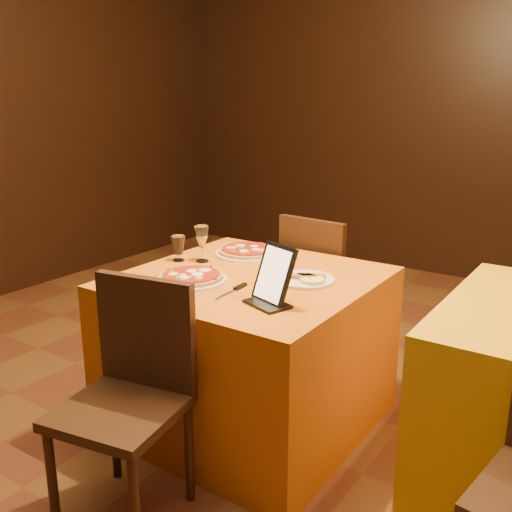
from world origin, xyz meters
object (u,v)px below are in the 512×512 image
Objects in this scene: tablet at (274,274)px; main_table at (250,350)px; chair_main_near at (119,410)px; pizza_near at (191,278)px; pizza_far at (248,252)px; wine_glass at (202,244)px; chair_main_far at (328,289)px; water_glass at (178,249)px.

main_table is at bearing 159.54° from tablet.
pizza_near is (-0.18, 0.62, 0.31)m from chair_main_near.
tablet is (0.50, -0.53, 0.10)m from pizza_far.
tablet is (0.62, -0.29, 0.03)m from wine_glass.
tablet is (0.28, -1.04, 0.41)m from chair_main_far.
pizza_far is (-0.22, 1.14, 0.31)m from chair_main_near.
tablet is (0.28, 0.61, 0.41)m from chair_main_near.
pizza_near is at bearing 85.39° from chair_main_far.
water_glass is (-0.27, 0.22, 0.05)m from pizza_near.
pizza_near is 1.71× the size of wine_glass.
pizza_far is at bearing 52.63° from water_glass.
pizza_near is 0.33m from wine_glass.
water_glass is at bearing 107.65° from chair_main_near.
tablet is at bearing -46.71° from pizza_far.
tablet is at bearing -39.19° from main_table.
chair_main_near is at bearing 95.15° from chair_main_far.
wine_glass is (-0.34, 0.06, 0.47)m from main_table.
tablet is at bearing 54.74° from chair_main_near.
chair_main_far is 2.80× the size of pizza_near.
main_table is 0.84m from chair_main_near.
main_table is 1.21× the size of chair_main_near.
chair_main_near is 0.72m from pizza_near.
pizza_far is at bearing 94.91° from pizza_near.
chair_main_near is at bearing -96.25° from tablet.
pizza_near is 2.50× the size of water_glass.
main_table is 0.54m from pizza_far.
chair_main_near is 1.20m from pizza_far.
pizza_far reaches higher than main_table.
chair_main_far is at bearing 61.06° from water_glass.
pizza_far is at bearing 71.84° from chair_main_far.
water_glass is at bearing 179.03° from main_table.
chair_main_far reaches higher than pizza_far.
chair_main_far is 7.00× the size of water_glass.
chair_main_near is 7.00× the size of water_glass.
chair_main_near and chair_main_far have the same top height.
main_table is 1.21× the size of chair_main_far.
main_table is 4.51× the size of tablet.
chair_main_far is 1.09m from pizza_near.
main_table is 5.79× the size of wine_glass.
water_glass is (-0.23, -0.30, 0.05)m from pizza_far.
chair_main_far is at bearing 90.00° from main_table.
chair_main_near reaches higher than pizza_far.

